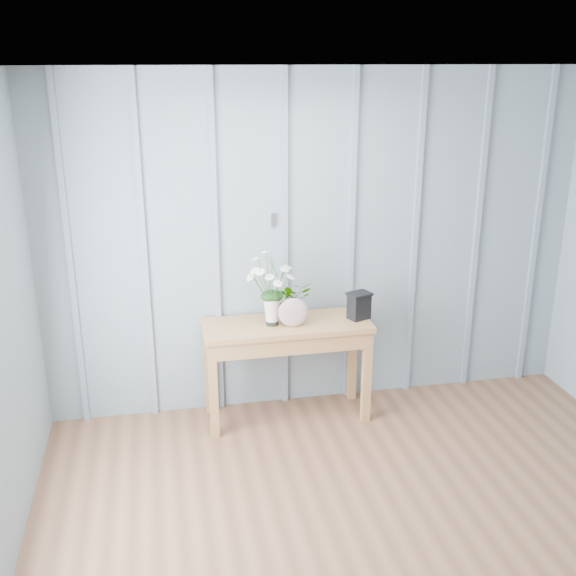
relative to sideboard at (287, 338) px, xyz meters
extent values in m
cube|color=#80939D|center=(0.29, 0.25, 0.61)|extent=(4.00, 0.01, 2.50)
cube|color=white|center=(0.29, -1.99, 1.86)|extent=(4.00, 4.50, 0.01)
cube|color=silver|center=(-0.05, 0.24, 0.81)|extent=(0.03, 0.01, 0.10)
cube|color=gray|center=(-1.46, 0.24, 0.61)|extent=(0.04, 0.03, 2.50)
cube|color=gray|center=(-0.96, 0.24, 0.61)|extent=(0.04, 0.03, 2.50)
cube|color=gray|center=(-0.46, 0.24, 0.61)|extent=(0.04, 0.03, 2.50)
cube|color=gray|center=(0.04, 0.24, 0.61)|extent=(0.04, 0.03, 2.50)
cube|color=gray|center=(0.54, 0.24, 0.61)|extent=(0.04, 0.03, 2.50)
cube|color=gray|center=(1.04, 0.24, 0.61)|extent=(0.04, 0.03, 2.50)
cube|color=gray|center=(1.54, 0.24, 0.61)|extent=(0.04, 0.03, 2.50)
cube|color=gray|center=(2.04, 0.24, 0.61)|extent=(0.04, 0.03, 2.50)
cube|color=#A47341|center=(0.00, 0.00, 0.09)|extent=(1.20, 0.45, 0.04)
cube|color=#A47341|center=(0.00, 0.00, 0.01)|extent=(1.13, 0.42, 0.12)
cube|color=#A47341|center=(-0.55, -0.18, -0.28)|extent=(0.06, 0.06, 0.71)
cube|color=#A47341|center=(0.55, -0.18, -0.28)|extent=(0.06, 0.06, 0.71)
cube|color=#A47341|center=(-0.55, 0.18, -0.28)|extent=(0.06, 0.06, 0.71)
cube|color=#A47341|center=(0.55, 0.18, -0.28)|extent=(0.06, 0.06, 0.71)
cylinder|color=black|center=(-0.11, -0.01, 0.14)|extent=(0.09, 0.09, 0.06)
cone|color=silver|center=(-0.11, -0.01, 0.23)|extent=(0.15, 0.15, 0.21)
ellipsoid|color=black|center=(-0.11, -0.01, 0.33)|extent=(0.16, 0.13, 0.08)
imported|color=black|center=(0.05, 0.06, 0.26)|extent=(0.30, 0.27, 0.29)
ellipsoid|color=#824453|center=(0.03, -0.08, 0.22)|extent=(0.22, 0.09, 0.21)
cube|color=black|center=(0.53, -0.02, 0.20)|extent=(0.17, 0.15, 0.18)
cube|color=black|center=(0.53, -0.02, 0.30)|extent=(0.20, 0.17, 0.02)
camera|label=1|loc=(-0.88, -4.38, 1.91)|focal=42.00mm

